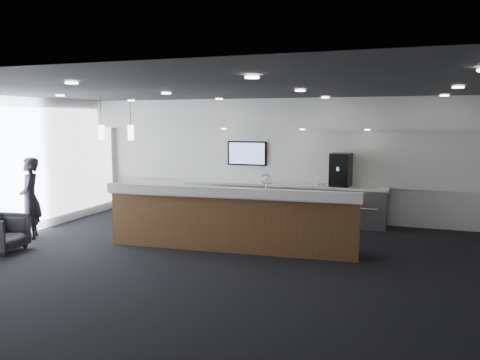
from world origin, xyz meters
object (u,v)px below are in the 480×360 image
(armchair, at_px, (1,233))
(lounge_guest, at_px, (30,198))
(service_counter, at_px, (232,220))
(coffee_machine, at_px, (341,170))

(armchair, bearing_deg, lounge_guest, 4.65)
(service_counter, height_order, armchair, service_counter)
(service_counter, relative_size, armchair, 6.33)
(coffee_machine, distance_m, lounge_guest, 6.93)
(lounge_guest, bearing_deg, service_counter, 59.90)
(service_counter, xyz_separation_m, coffee_machine, (1.72, 2.73, 0.76))
(coffee_machine, height_order, armchair, coffee_machine)
(coffee_machine, xyz_separation_m, lounge_guest, (-6.02, -3.39, -0.47))
(coffee_machine, xyz_separation_m, armchair, (-5.82, -4.39, -0.98))
(service_counter, distance_m, lounge_guest, 4.36)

